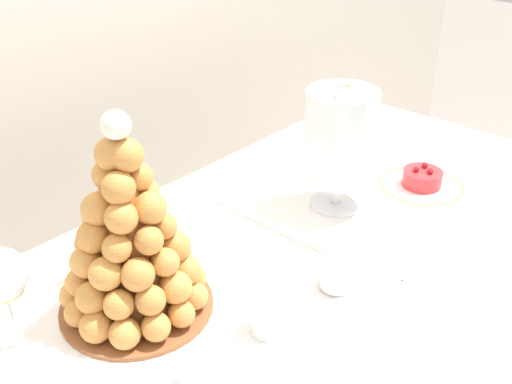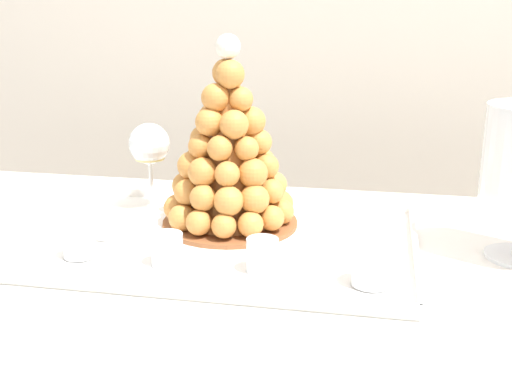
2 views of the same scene
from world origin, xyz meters
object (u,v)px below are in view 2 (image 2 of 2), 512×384
object	(u,v)px
serving_tray	(233,243)
dessert_cup_mid_left	(167,250)
croquembouche	(229,155)
creme_brulee_ramekin	(113,225)
dessert_cup_centre	(262,257)
wine_glass	(149,147)
dessert_cup_mid_right	(371,270)
dessert_cup_left	(79,243)

from	to	relation	value
serving_tray	dessert_cup_mid_left	xyz separation A→B (m)	(-0.08, -0.12, 0.03)
croquembouche	creme_brulee_ramekin	bearing A→B (deg)	-156.91
dessert_cup_centre	wine_glass	distance (m)	0.39
dessert_cup_mid_right	dessert_cup_centre	bearing A→B (deg)	174.86
serving_tray	dessert_cup_mid_right	distance (m)	0.27
serving_tray	croquembouche	xyz separation A→B (m)	(-0.02, 0.08, 0.13)
dessert_cup_left	croquembouche	bearing A→B (deg)	43.17
serving_tray	dessert_cup_mid_right	world-z (taller)	dessert_cup_mid_right
serving_tray	dessert_cup_mid_right	xyz separation A→B (m)	(0.23, -0.13, 0.03)
creme_brulee_ramekin	wine_glass	distance (m)	0.18
creme_brulee_ramekin	wine_glass	world-z (taller)	wine_glass
dessert_cup_mid_left	croquembouche	bearing A→B (deg)	74.68
croquembouche	dessert_cup_centre	world-z (taller)	croquembouche
dessert_cup_mid_left	dessert_cup_centre	distance (m)	0.15
dessert_cup_centre	croquembouche	bearing A→B (deg)	116.28
croquembouche	dessert_cup_mid_right	xyz separation A→B (m)	(0.26, -0.21, -0.11)
wine_glass	serving_tray	bearing A→B (deg)	-36.85
croquembouche	wine_glass	world-z (taller)	croquembouche
dessert_cup_left	dessert_cup_centre	xyz separation A→B (m)	(0.30, -0.00, 0.00)
serving_tray	dessert_cup_centre	size ratio (longest dim) A/B	11.76
dessert_cup_left	dessert_cup_centre	world-z (taller)	dessert_cup_centre
croquembouche	dessert_cup_centre	size ratio (longest dim) A/B	6.50
dessert_cup_mid_right	wine_glass	distance (m)	0.52
dessert_cup_centre	dessert_cup_mid_right	distance (m)	0.16
serving_tray	dessert_cup_centre	world-z (taller)	dessert_cup_centre
dessert_cup_centre	dessert_cup_mid_right	bearing A→B (deg)	-5.14
dessert_cup_left	dessert_cup_mid_left	size ratio (longest dim) A/B	1.01
dessert_cup_left	dessert_cup_mid_left	bearing A→B (deg)	-2.18
dessert_cup_centre	creme_brulee_ramekin	size ratio (longest dim) A/B	0.62
serving_tray	dessert_cup_mid_left	size ratio (longest dim) A/B	12.12
serving_tray	dessert_cup_mid_right	size ratio (longest dim) A/B	10.66
dessert_cup_mid_right	creme_brulee_ramekin	world-z (taller)	dessert_cup_mid_right
dessert_cup_left	wine_glass	size ratio (longest dim) A/B	0.29
dessert_cup_centre	wine_glass	size ratio (longest dim) A/B	0.30
creme_brulee_ramekin	croquembouche	bearing A→B (deg)	23.09
dessert_cup_centre	wine_glass	xyz separation A→B (m)	(-0.27, 0.26, 0.10)
dessert_cup_mid_left	dessert_cup_mid_right	size ratio (longest dim) A/B	0.88
dessert_cup_centre	wine_glass	bearing A→B (deg)	135.87
dessert_cup_left	dessert_cup_centre	distance (m)	0.30
dessert_cup_left	serving_tray	bearing A→B (deg)	26.10
wine_glass	dessert_cup_mid_left	bearing A→B (deg)	-65.58
croquembouche	creme_brulee_ramekin	xyz separation A→B (m)	(-0.19, -0.08, -0.12)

